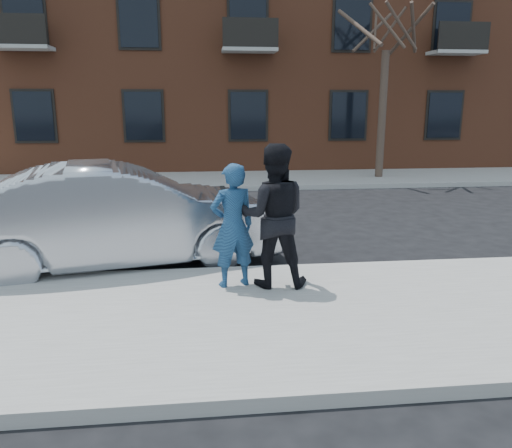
{
  "coord_description": "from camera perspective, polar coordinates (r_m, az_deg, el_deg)",
  "views": [
    {
      "loc": [
        -1.68,
        -5.79,
        2.61
      ],
      "look_at": [
        -1.0,
        0.4,
        1.11
      ],
      "focal_mm": 35.0,
      "sensor_mm": 36.0,
      "label": 1
    }
  ],
  "objects": [
    {
      "name": "ground",
      "position": [
        6.57,
        9.2,
        -10.09
      ],
      "size": [
        100.0,
        100.0,
        0.0
      ],
      "primitive_type": "plane",
      "color": "black",
      "rests_on": "ground"
    },
    {
      "name": "near_sidewalk",
      "position": [
        6.32,
        9.83,
        -10.35
      ],
      "size": [
        50.0,
        3.5,
        0.15
      ],
      "primitive_type": "cube",
      "color": "gray",
      "rests_on": "ground"
    },
    {
      "name": "near_curb",
      "position": [
        7.95,
        6.27,
        -5.18
      ],
      "size": [
        50.0,
        0.1,
        0.15
      ],
      "primitive_type": "cube",
      "color": "#999691",
      "rests_on": "ground"
    },
    {
      "name": "far_sidewalk",
      "position": [
        17.31,
        -0.67,
        5.09
      ],
      "size": [
        50.0,
        3.5,
        0.15
      ],
      "primitive_type": "cube",
      "color": "gray",
      "rests_on": "ground"
    },
    {
      "name": "far_curb",
      "position": [
        15.55,
        -0.01,
        4.12
      ],
      "size": [
        50.0,
        0.1,
        0.15
      ],
      "primitive_type": "cube",
      "color": "#999691",
      "rests_on": "ground"
    },
    {
      "name": "apartment_building",
      "position": [
        24.33,
        2.66,
        21.88
      ],
      "size": [
        24.3,
        10.3,
        12.3
      ],
      "color": "brown",
      "rests_on": "ground"
    },
    {
      "name": "street_tree",
      "position": [
        18.13,
        14.86,
        22.34
      ],
      "size": [
        3.6,
        3.6,
        6.8
      ],
      "color": "#35271F",
      "rests_on": "far_sidewalk"
    },
    {
      "name": "silver_sedan",
      "position": [
        8.39,
        -15.21,
        0.89
      ],
      "size": [
        5.41,
        2.82,
        1.7
      ],
      "primitive_type": "imported",
      "rotation": [
        0.0,
        0.0,
        1.78
      ],
      "color": "#999BA3",
      "rests_on": "ground"
    },
    {
      "name": "man_hoodie",
      "position": [
        6.79,
        -2.69,
        -0.2
      ],
      "size": [
        0.71,
        0.57,
        1.71
      ],
      "rotation": [
        0.0,
        0.0,
        3.42
      ],
      "color": "navy",
      "rests_on": "near_sidewalk"
    },
    {
      "name": "man_peacoat",
      "position": [
        6.79,
        1.99,
        0.93
      ],
      "size": [
        1.03,
        0.85,
        1.97
      ],
      "rotation": [
        0.0,
        0.0,
        3.03
      ],
      "color": "black",
      "rests_on": "near_sidewalk"
    }
  ]
}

